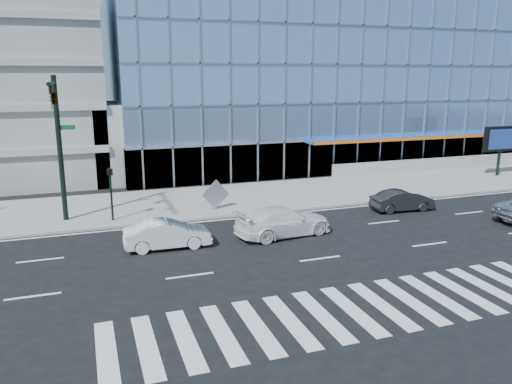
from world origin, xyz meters
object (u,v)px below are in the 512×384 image
(white_suv, at_px, (283,221))
(dark_sedan, at_px, (402,201))
(white_sedan, at_px, (167,234))
(ped_signal_post, at_px, (111,186))
(marquee_sign, at_px, (501,140))
(tilted_panel, at_px, (216,194))
(traffic_signal, at_px, (56,114))

(white_suv, bearing_deg, dark_sedan, -84.53)
(white_suv, height_order, white_sedan, white_suv)
(ped_signal_post, bearing_deg, marquee_sign, 5.71)
(white_suv, distance_m, tilted_panel, 6.07)
(traffic_signal, distance_m, tilted_panel, 10.04)
(ped_signal_post, relative_size, dark_sedan, 0.77)
(traffic_signal, height_order, white_suv, traffic_signal)
(white_suv, height_order, dark_sedan, white_suv)
(dark_sedan, bearing_deg, traffic_signal, 85.73)
(marquee_sign, distance_m, white_sedan, 29.54)
(ped_signal_post, xyz_separation_m, marquee_sign, (30.50, 3.05, 0.93))
(tilted_panel, bearing_deg, marquee_sign, -5.40)
(traffic_signal, height_order, ped_signal_post, traffic_signal)
(traffic_signal, relative_size, dark_sedan, 2.06)
(traffic_signal, distance_m, dark_sedan, 20.41)
(traffic_signal, distance_m, marquee_sign, 33.32)
(white_suv, distance_m, dark_sedan, 8.97)
(traffic_signal, xyz_separation_m, white_suv, (10.72, -4.83, -5.41))
(ped_signal_post, distance_m, tilted_panel, 6.22)
(white_suv, bearing_deg, tilted_panel, 12.62)
(ped_signal_post, xyz_separation_m, white_suv, (8.22, -5.21, -1.39))
(marquee_sign, height_order, dark_sedan, marquee_sign)
(white_suv, xyz_separation_m, dark_sedan, (8.73, 2.07, -0.11))
(marquee_sign, distance_m, dark_sedan, 15.09)
(marquee_sign, height_order, white_sedan, marquee_sign)
(ped_signal_post, distance_m, white_suv, 9.83)
(white_suv, distance_m, white_sedan, 6.00)
(ped_signal_post, relative_size, white_sedan, 0.72)
(traffic_signal, distance_m, white_suv, 12.95)
(white_sedan, bearing_deg, marquee_sign, -71.84)
(marquee_sign, distance_m, tilted_panel, 24.61)
(dark_sedan, bearing_deg, ped_signal_post, 83.33)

